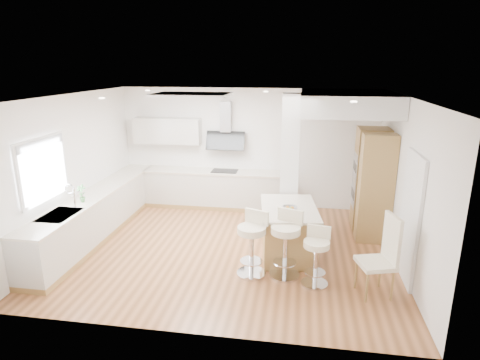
% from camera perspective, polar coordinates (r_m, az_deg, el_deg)
% --- Properties ---
extents(ground, '(6.00, 6.00, 0.00)m').
position_cam_1_polar(ground, '(7.61, -1.57, -9.71)').
color(ground, '#AD6D40').
rests_on(ground, ground).
extents(ceiling, '(6.00, 5.00, 0.02)m').
position_cam_1_polar(ceiling, '(7.61, -1.57, -9.71)').
color(ceiling, white).
rests_on(ceiling, ground).
extents(wall_back, '(6.00, 0.04, 2.80)m').
position_cam_1_polar(wall_back, '(9.51, 1.09, 4.52)').
color(wall_back, white).
rests_on(wall_back, ground).
extents(wall_left, '(0.04, 5.00, 2.80)m').
position_cam_1_polar(wall_left, '(8.20, -22.76, 1.33)').
color(wall_left, white).
rests_on(wall_left, ground).
extents(wall_right, '(0.04, 5.00, 2.80)m').
position_cam_1_polar(wall_right, '(7.21, 22.48, -0.55)').
color(wall_right, white).
rests_on(wall_right, ground).
extents(skylight, '(4.10, 2.10, 0.06)m').
position_cam_1_polar(skylight, '(7.63, -6.88, 11.92)').
color(skylight, white).
rests_on(skylight, ground).
extents(window_left, '(0.06, 1.28, 1.07)m').
position_cam_1_polar(window_left, '(7.38, -26.27, 1.72)').
color(window_left, white).
rests_on(window_left, ground).
extents(doorway_right, '(0.05, 1.00, 2.10)m').
position_cam_1_polar(doorway_right, '(6.78, 23.02, -5.23)').
color(doorway_right, '#403832').
rests_on(doorway_right, ground).
extents(counter_left, '(0.63, 4.50, 1.35)m').
position_cam_1_polar(counter_left, '(8.51, -19.54, -4.47)').
color(counter_left, '#AB8549').
rests_on(counter_left, ground).
extents(counter_back, '(3.62, 0.63, 2.50)m').
position_cam_1_polar(counter_back, '(9.58, -4.58, 0.22)').
color(counter_back, '#AB8549').
rests_on(counter_back, ground).
extents(pillar, '(0.35, 0.35, 2.80)m').
position_cam_1_polar(pillar, '(7.92, 7.10, 2.00)').
color(pillar, white).
rests_on(pillar, ground).
extents(soffit, '(1.78, 2.20, 0.40)m').
position_cam_1_polar(soffit, '(8.21, 14.98, 10.59)').
color(soffit, white).
rests_on(soffit, ground).
extents(oven_column, '(0.63, 1.21, 2.10)m').
position_cam_1_polar(oven_column, '(8.40, 18.24, -0.36)').
color(oven_column, '#AB8549').
rests_on(oven_column, ground).
extents(peninsula, '(1.14, 1.57, 0.96)m').
position_cam_1_polar(peninsula, '(7.31, 6.88, -7.10)').
color(peninsula, '#AB8549').
rests_on(peninsula, ground).
extents(bar_stool_a, '(0.62, 0.62, 1.07)m').
position_cam_1_polar(bar_stool_a, '(6.52, 1.76, -8.55)').
color(bar_stool_a, silver).
rests_on(bar_stool_a, ground).
extents(bar_stool_b, '(0.63, 0.63, 1.10)m').
position_cam_1_polar(bar_stool_b, '(6.50, 6.55, -8.53)').
color(bar_stool_b, silver).
rests_on(bar_stool_b, ground).
extents(bar_stool_c, '(0.50, 0.50, 0.93)m').
position_cam_1_polar(bar_stool_c, '(6.37, 10.80, -10.20)').
color(bar_stool_c, silver).
rests_on(bar_stool_c, ground).
extents(dining_chair, '(0.60, 0.60, 1.25)m').
position_cam_1_polar(dining_chair, '(6.31, 19.74, -9.75)').
color(dining_chair, '#F1E6C4').
rests_on(dining_chair, ground).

